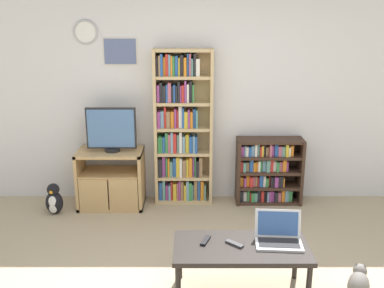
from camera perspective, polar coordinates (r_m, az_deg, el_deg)
wall_back at (r=5.46m, az=1.31°, el=6.15°), size 6.73×0.09×2.60m
tv_stand at (r=5.51m, az=-10.04°, el=-4.33°), size 0.77×0.48×0.70m
television at (r=5.31m, az=-10.00°, el=1.80°), size 0.58×0.18×0.53m
bookshelf_tall at (r=5.40m, az=-1.18°, el=1.69°), size 0.70×0.25×1.88m
bookshelf_short at (r=5.60m, az=9.66°, el=-3.41°), size 0.80×0.29×0.81m
coffee_table at (r=3.80m, az=6.44°, el=-13.33°), size 1.11×0.54×0.45m
laptop at (r=3.84m, az=11.11°, el=-11.32°), size 0.40×0.30×0.25m
remote_near_laptop at (r=3.81m, az=1.91°, el=-12.16°), size 0.10×0.17×0.02m
remote_far_from_laptop at (r=3.78m, az=5.60°, el=-12.51°), size 0.15×0.14×0.02m
cat at (r=4.07m, az=20.58°, el=-16.48°), size 0.26×0.46×0.31m
penguin_figurine at (r=5.51m, az=-16.93°, el=-6.82°), size 0.20×0.18×0.37m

